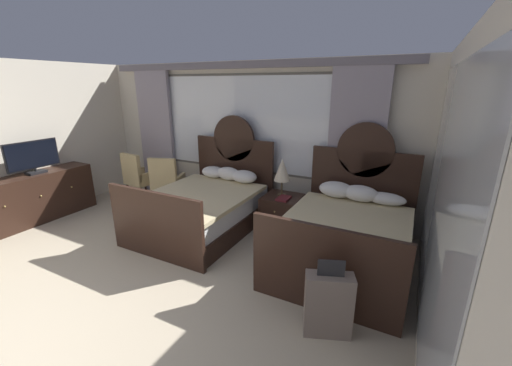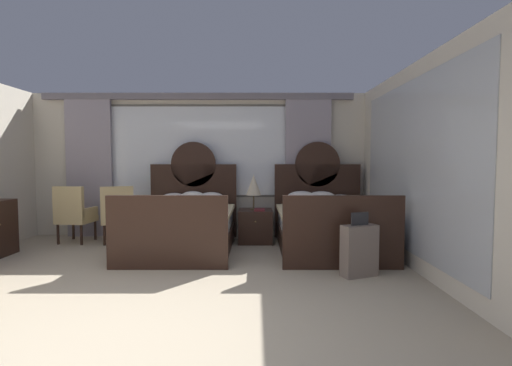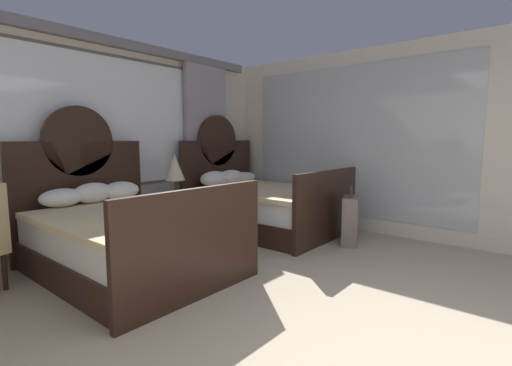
# 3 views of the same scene
# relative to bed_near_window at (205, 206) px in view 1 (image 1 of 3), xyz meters

# --- Properties ---
(wall_back_window) EXTENTS (6.27, 0.22, 2.70)m
(wall_back_window) POSITION_rel_bed_near_window_xyz_m (0.08, 1.16, 1.04)
(wall_back_window) COLOR beige
(wall_back_window) RESTS_ON ground_plane
(wall_left) EXTENTS (0.07, 4.92, 2.70)m
(wall_left) POSITION_rel_bed_near_window_xyz_m (-3.09, -1.29, 0.97)
(wall_left) COLOR beige
(wall_left) RESTS_ON ground_plane
(wall_right_mirror) EXTENTS (0.08, 4.92, 2.70)m
(wall_right_mirror) POSITION_rel_bed_near_window_xyz_m (3.24, -1.27, 0.97)
(wall_right_mirror) COLOR beige
(wall_right_mirror) RESTS_ON ground_plane
(bed_near_window) EXTENTS (1.59, 2.12, 1.78)m
(bed_near_window) POSITION_rel_bed_near_window_xyz_m (0.00, 0.00, 0.00)
(bed_near_window) COLOR black
(bed_near_window) RESTS_ON ground_plane
(bed_near_mirror) EXTENTS (1.59, 2.12, 1.78)m
(bed_near_mirror) POSITION_rel_bed_near_window_xyz_m (2.29, 0.00, 0.00)
(bed_near_mirror) COLOR black
(bed_near_mirror) RESTS_ON ground_plane
(nightstand_between_beds) EXTENTS (0.59, 0.61, 0.57)m
(nightstand_between_beds) POSITION_rel_bed_near_window_xyz_m (1.15, 0.56, -0.10)
(nightstand_between_beds) COLOR black
(nightstand_between_beds) RESTS_ON ground_plane
(table_lamp_on_nightstand) EXTENTS (0.27, 0.27, 0.62)m
(table_lamp_on_nightstand) POSITION_rel_bed_near_window_xyz_m (1.11, 0.60, 0.61)
(table_lamp_on_nightstand) COLOR brown
(table_lamp_on_nightstand) RESTS_ON nightstand_between_beds
(book_on_nightstand) EXTENTS (0.18, 0.26, 0.03)m
(book_on_nightstand) POSITION_rel_bed_near_window_xyz_m (1.22, 0.44, 0.20)
(book_on_nightstand) COLOR maroon
(book_on_nightstand) RESTS_ON nightstand_between_beds
(dresser_minibar) EXTENTS (0.52, 1.96, 0.84)m
(dresser_minibar) POSITION_rel_bed_near_window_xyz_m (-2.81, -1.12, 0.04)
(dresser_minibar) COLOR black
(dresser_minibar) RESTS_ON ground_plane
(tv_flatscreen) EXTENTS (0.20, 0.84, 0.56)m
(tv_flatscreen) POSITION_rel_bed_near_window_xyz_m (-2.78, -1.00, 0.74)
(tv_flatscreen) COLOR black
(tv_flatscreen) RESTS_ON dresser_minibar
(armchair_by_window_left) EXTENTS (0.67, 0.67, 0.99)m
(armchair_by_window_left) POSITION_rel_bed_near_window_xyz_m (-1.24, 0.48, 0.14)
(armchair_by_window_left) COLOR tan
(armchair_by_window_left) RESTS_ON ground_plane
(armchair_by_window_centre) EXTENTS (0.59, 0.59, 0.99)m
(armchair_by_window_centre) POSITION_rel_bed_near_window_xyz_m (-2.00, 0.47, 0.14)
(armchair_by_window_centre) COLOR tan
(armchair_by_window_centre) RESTS_ON ground_plane
(suitcase_on_floor) EXTENTS (0.48, 0.34, 0.79)m
(suitcase_on_floor) POSITION_rel_bed_near_window_xyz_m (2.43, -1.37, -0.06)
(suitcase_on_floor) COLOR #75665B
(suitcase_on_floor) RESTS_ON ground_plane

